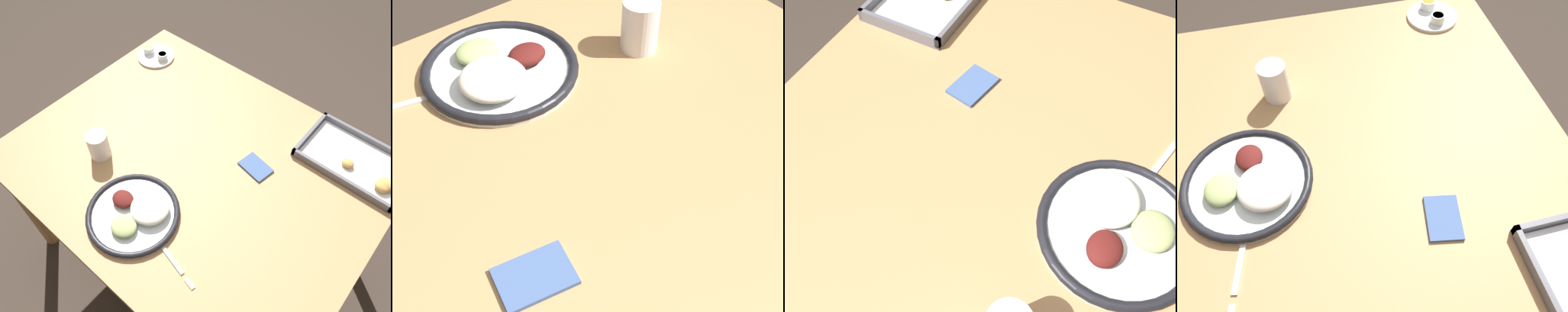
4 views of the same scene
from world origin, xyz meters
The scene contains 5 objects.
ground_plane centered at (0.00, 0.00, 0.00)m, with size 8.00×8.00×0.00m, color #382D26.
dining_table centered at (0.00, 0.00, 0.62)m, with size 1.24×0.99×0.71m.
dinner_plate centered at (-0.01, -0.29, 0.72)m, with size 0.30×0.30×0.06m.
fork centered at (0.17, -0.32, 0.71)m, with size 0.20×0.06×0.00m.
napkin centered at (0.17, 0.11, 0.71)m, with size 0.12×0.09×0.01m.
Camera 3 is at (-0.45, -0.24, 1.48)m, focal length 42.00 mm.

